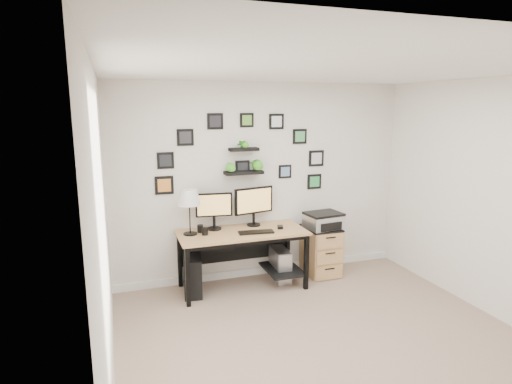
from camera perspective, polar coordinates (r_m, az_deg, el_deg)
name	(u,v)px	position (r m, az deg, el deg)	size (l,w,h in m)	color
room	(263,270)	(6.05, 0.98, -10.37)	(4.00, 4.00, 4.00)	tan
desk	(244,240)	(5.46, -1.59, -6.38)	(1.60, 0.70, 0.75)	tan
monitor_left	(214,208)	(5.41, -5.62, -2.18)	(0.46, 0.20, 0.47)	black
monitor_right	(254,203)	(5.56, -0.29, -1.49)	(0.54, 0.21, 0.51)	black
keyboard	(256,232)	(5.31, 0.01, -5.37)	(0.44, 0.14, 0.02)	black
mouse	(280,227)	(5.51, 3.24, -4.69)	(0.07, 0.11, 0.03)	black
table_lamp	(189,198)	(5.20, -8.90, -0.86)	(0.28, 0.28, 0.56)	black
mug	(205,231)	(5.26, -6.83, -5.24)	(0.08, 0.08, 0.09)	black
pen_cup	(200,229)	(5.37, -7.45, -4.86)	(0.07, 0.07, 0.10)	black
pc_tower_black	(192,275)	(5.45, -8.48, -10.84)	(0.21, 0.48, 0.48)	black
pc_tower_grey	(280,265)	(5.79, 3.25, -9.64)	(0.22, 0.44, 0.43)	gray
file_cabinet	(321,251)	(6.01, 8.66, -7.75)	(0.43, 0.53, 0.67)	tan
printer	(324,220)	(5.85, 9.01, -3.76)	(0.50, 0.42, 0.21)	silver
wall_decor	(245,156)	(5.52, -1.43, 4.80)	(2.30, 0.18, 1.05)	black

